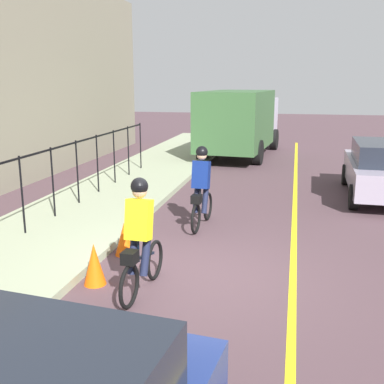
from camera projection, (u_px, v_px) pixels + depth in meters
The scene contains 10 objects.
ground_plane at pixel (196, 275), 7.97m from camera, with size 80.00×80.00×0.00m, color #4D383E.
lane_line_centre at pixel (293, 283), 7.64m from camera, with size 36.00×0.12×0.01m, color yellow.
sidewalk at pixel (15, 255), 8.67m from camera, with size 40.00×3.20×0.15m, color #97A182.
iron_fence at pixel (21, 180), 9.42m from camera, with size 15.04×0.04×1.60m.
cyclist_lead at pixel (201, 188), 10.32m from camera, with size 1.71×0.38×1.83m.
cyclist_follow at pixel (140, 238), 7.04m from camera, with size 1.71×0.38×1.83m.
patrol_sedan at pixel (383, 169), 12.98m from camera, with size 4.45×2.03×1.58m.
box_truck_background at pixel (240, 120), 20.03m from camera, with size 6.90×3.03×2.78m.
traffic_cone_near at pixel (124, 239), 8.82m from camera, with size 0.36×0.36×0.63m, color #F1550A.
traffic_cone_far at pixel (94, 264), 7.53m from camera, with size 0.36×0.36×0.69m, color #FD5A0A.
Camera 1 is at (-7.28, -1.52, 3.21)m, focal length 44.15 mm.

